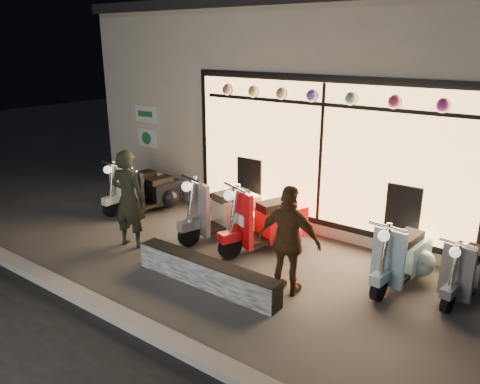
% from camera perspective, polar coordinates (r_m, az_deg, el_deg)
% --- Properties ---
extents(ground, '(40.00, 40.00, 0.00)m').
position_cam_1_polar(ground, '(7.63, -2.90, -8.60)').
color(ground, '#383533').
rests_on(ground, ground).
extents(kerb, '(40.00, 0.25, 0.12)m').
position_cam_1_polar(kerb, '(6.39, -14.68, -14.31)').
color(kerb, slate).
rests_on(kerb, ground).
extents(shop_building, '(10.20, 6.23, 4.20)m').
position_cam_1_polar(shop_building, '(11.21, 13.53, 10.75)').
color(shop_building, beige).
rests_on(shop_building, ground).
extents(graffiti_barrier, '(2.43, 0.28, 0.40)m').
position_cam_1_polar(graffiti_barrier, '(6.90, -4.09, -9.82)').
color(graffiti_barrier, black).
rests_on(graffiti_barrier, ground).
extents(scooter_silver, '(0.83, 1.64, 1.17)m').
position_cam_1_polar(scooter_silver, '(8.51, -1.40, -2.26)').
color(scooter_silver, black).
rests_on(scooter_silver, ground).
extents(scooter_red, '(0.93, 1.62, 1.18)m').
position_cam_1_polar(scooter_red, '(8.01, 4.06, -3.60)').
color(scooter_red, black).
rests_on(scooter_red, ground).
extents(scooter_black, '(0.57, 1.41, 1.01)m').
position_cam_1_polar(scooter_black, '(9.91, -9.94, 0.00)').
color(scooter_black, black).
rests_on(scooter_black, ground).
extents(scooter_cream, '(0.50, 1.49, 1.07)m').
position_cam_1_polar(scooter_cream, '(10.19, -12.02, 0.53)').
color(scooter_cream, black).
rests_on(scooter_cream, ground).
extents(scooter_blue, '(0.56, 1.46, 1.04)m').
position_cam_1_polar(scooter_blue, '(7.33, 19.39, -7.25)').
color(scooter_blue, black).
rests_on(scooter_blue, ground).
extents(scooter_grey, '(0.53, 1.32, 0.94)m').
position_cam_1_polar(scooter_grey, '(7.33, 26.14, -8.44)').
color(scooter_grey, black).
rests_on(scooter_grey, ground).
extents(man, '(0.71, 0.55, 1.71)m').
position_cam_1_polar(man, '(8.16, -13.42, -0.82)').
color(man, black).
rests_on(man, ground).
extents(woman, '(0.96, 0.48, 1.58)m').
position_cam_1_polar(woman, '(6.49, 6.01, -5.96)').
color(woman, '#53341A').
rests_on(woman, ground).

